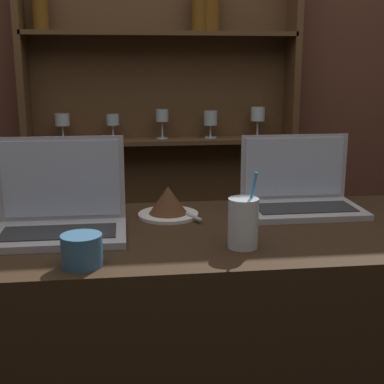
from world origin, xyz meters
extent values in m
cube|color=brown|center=(0.00, 1.53, 1.35)|extent=(7.00, 0.06, 2.70)
cube|color=brown|center=(-0.64, 1.41, 0.97)|extent=(0.03, 0.18, 1.93)
cube|color=brown|center=(0.59, 1.41, 0.97)|extent=(0.03, 0.18, 1.93)
cube|color=brown|center=(-0.02, 1.50, 0.97)|extent=(1.26, 0.02, 1.93)
cube|color=brown|center=(-0.02, 1.41, 0.58)|extent=(1.22, 0.18, 0.02)
cube|color=brown|center=(-0.02, 1.41, 1.06)|extent=(1.22, 0.18, 0.02)
cube|color=brown|center=(-0.02, 1.41, 1.55)|extent=(1.22, 0.18, 0.02)
cylinder|color=silver|center=(-0.48, 1.41, 1.08)|extent=(0.06, 0.06, 0.01)
cylinder|color=silver|center=(-0.48, 1.41, 1.11)|extent=(0.01, 0.01, 0.06)
cylinder|color=silver|center=(-0.48, 1.41, 1.17)|extent=(0.07, 0.07, 0.06)
cylinder|color=silver|center=(-0.25, 1.41, 1.08)|extent=(0.05, 0.05, 0.01)
cylinder|color=silver|center=(-0.25, 1.41, 1.11)|extent=(0.01, 0.01, 0.06)
cylinder|color=silver|center=(-0.25, 1.41, 1.17)|extent=(0.06, 0.06, 0.05)
cylinder|color=silver|center=(-0.02, 1.41, 1.08)|extent=(0.05, 0.05, 0.01)
cylinder|color=silver|center=(-0.02, 1.41, 1.12)|extent=(0.01, 0.01, 0.08)
cylinder|color=silver|center=(-0.02, 1.41, 1.18)|extent=(0.06, 0.06, 0.06)
cylinder|color=silver|center=(0.21, 1.41, 1.08)|extent=(0.06, 0.06, 0.01)
cylinder|color=silver|center=(0.21, 1.41, 1.11)|extent=(0.01, 0.01, 0.06)
cylinder|color=silver|center=(0.21, 1.41, 1.17)|extent=(0.06, 0.06, 0.07)
cylinder|color=silver|center=(0.43, 1.41, 1.08)|extent=(0.06, 0.06, 0.01)
cylinder|color=silver|center=(0.43, 1.41, 1.12)|extent=(0.01, 0.01, 0.07)
cylinder|color=silver|center=(0.43, 1.41, 1.18)|extent=(0.07, 0.07, 0.07)
cylinder|color=brown|center=(0.20, 1.41, 1.66)|extent=(0.07, 0.07, 0.21)
cylinder|color=brown|center=(0.21, 1.41, 1.65)|extent=(0.06, 0.06, 0.20)
cylinder|color=brown|center=(0.15, 1.41, 1.65)|extent=(0.07, 0.07, 0.18)
cylinder|color=brown|center=(-0.54, 1.41, 1.64)|extent=(0.07, 0.07, 0.17)
cube|color=#ADADB2|center=(-0.37, 0.29, 0.98)|extent=(0.35, 0.22, 0.02)
cube|color=#28282B|center=(-0.37, 0.27, 0.99)|extent=(0.29, 0.12, 0.00)
cube|color=#ADADB2|center=(-0.37, 0.40, 1.11)|extent=(0.35, 0.00, 0.23)
cube|color=silver|center=(-0.37, 0.39, 1.11)|extent=(0.32, 0.01, 0.21)
cube|color=#ADADB2|center=(0.34, 0.44, 0.98)|extent=(0.35, 0.22, 0.02)
cube|color=#28282B|center=(0.34, 0.43, 0.99)|extent=(0.30, 0.12, 0.00)
cube|color=#ADADB2|center=(0.34, 0.55, 1.10)|extent=(0.35, 0.00, 0.21)
cube|color=silver|center=(0.34, 0.55, 1.10)|extent=(0.32, 0.01, 0.19)
cylinder|color=silver|center=(-0.07, 0.45, 0.98)|extent=(0.18, 0.18, 0.01)
cone|color=#51301C|center=(-0.07, 0.45, 1.02)|extent=(0.11, 0.11, 0.08)
cube|color=#B7B7BC|center=(-0.02, 0.44, 0.99)|extent=(0.08, 0.16, 0.00)
cylinder|color=silver|center=(0.09, 0.16, 1.04)|extent=(0.08, 0.08, 0.13)
cylinder|color=#338CD8|center=(0.10, 0.16, 1.07)|extent=(0.04, 0.01, 0.19)
cylinder|color=#38668C|center=(-0.30, 0.08, 1.01)|extent=(0.09, 0.09, 0.07)
camera|label=1|loc=(-0.20, -1.08, 1.42)|focal=50.00mm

